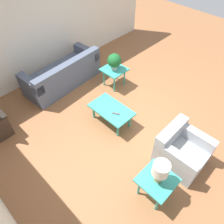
# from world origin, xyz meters

# --- Properties ---
(ground_plane) EXTENTS (14.00, 14.00, 0.00)m
(ground_plane) POSITION_xyz_m (0.00, 0.00, 0.00)
(ground_plane) COLOR #8E5B38
(wall_right) EXTENTS (0.12, 7.20, 2.70)m
(wall_right) POSITION_xyz_m (3.06, 0.00, 1.35)
(wall_right) COLOR silver
(wall_right) RESTS_ON ground_plane
(sofa) EXTENTS (1.00, 2.15, 0.81)m
(sofa) POSITION_xyz_m (2.24, 0.23, 0.31)
(sofa) COLOR #4C566B
(sofa) RESTS_ON ground_plane
(armchair) EXTENTS (0.87, 0.84, 0.78)m
(armchair) POSITION_xyz_m (-1.34, 0.10, 0.31)
(armchair) COLOR #A8ADB2
(armchair) RESTS_ON ground_plane
(coffee_table) EXTENTS (0.98, 0.58, 0.42)m
(coffee_table) POSITION_xyz_m (0.33, 0.31, 0.37)
(coffee_table) COLOR teal
(coffee_table) RESTS_ON ground_plane
(side_table_plant) EXTENTS (0.58, 0.58, 0.53)m
(side_table_plant) POSITION_xyz_m (1.23, -0.71, 0.45)
(side_table_plant) COLOR teal
(side_table_plant) RESTS_ON ground_plane
(side_table_lamp) EXTENTS (0.58, 0.58, 0.53)m
(side_table_lamp) POSITION_xyz_m (-1.43, 1.00, 0.45)
(side_table_lamp) COLOR teal
(side_table_lamp) RESTS_ON ground_plane
(potted_plant) EXTENTS (0.35, 0.35, 0.43)m
(potted_plant) POSITION_xyz_m (1.23, -0.71, 0.77)
(potted_plant) COLOR #B2ADA3
(potted_plant) RESTS_ON side_table_plant
(table_lamp) EXTENTS (0.27, 0.27, 0.47)m
(table_lamp) POSITION_xyz_m (-1.43, 1.00, 0.83)
(table_lamp) COLOR #997F4C
(table_lamp) RESTS_ON side_table_lamp
(remote_control) EXTENTS (0.16, 0.11, 0.02)m
(remote_control) POSITION_xyz_m (0.15, 0.35, 0.43)
(remote_control) COLOR #4C4C51
(remote_control) RESTS_ON coffee_table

